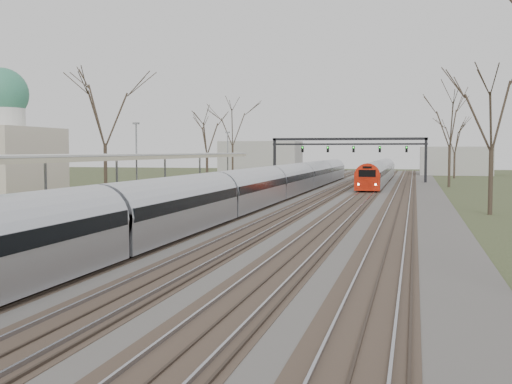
# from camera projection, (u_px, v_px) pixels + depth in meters

# --- Properties ---
(track_bed) EXTENTS (24.00, 160.00, 0.22)m
(track_bed) POSITION_uv_depth(u_px,v_px,m) (315.00, 197.00, 58.46)
(track_bed) COLOR #474442
(track_bed) RESTS_ON ground
(platform) EXTENTS (3.50, 69.00, 1.00)m
(platform) POSITION_uv_depth(u_px,v_px,m) (140.00, 207.00, 43.72)
(platform) COLOR #9E9B93
(platform) RESTS_ON ground
(canopy) EXTENTS (4.10, 50.00, 3.11)m
(canopy) POSITION_uv_depth(u_px,v_px,m) (109.00, 157.00, 39.13)
(canopy) COLOR slate
(canopy) RESTS_ON platform
(signal_gantry) EXTENTS (21.00, 0.59, 6.08)m
(signal_gantry) POSITION_uv_depth(u_px,v_px,m) (348.00, 146.00, 87.19)
(signal_gantry) COLOR black
(signal_gantry) RESTS_ON ground
(tree_west_far) EXTENTS (5.50, 5.50, 11.33)m
(tree_west_far) POSITION_uv_depth(u_px,v_px,m) (105.00, 108.00, 55.32)
(tree_west_far) COLOR #2D231C
(tree_west_far) RESTS_ON ground
(tree_east_far) EXTENTS (5.00, 5.00, 10.30)m
(tree_east_far) POSITION_uv_depth(u_px,v_px,m) (492.00, 105.00, 42.11)
(tree_east_far) COLOR #2D231C
(tree_east_far) RESTS_ON ground
(train_near) EXTENTS (2.62, 90.21, 3.05)m
(train_near) POSITION_uv_depth(u_px,v_px,m) (271.00, 185.00, 53.19)
(train_near) COLOR #AFB2B9
(train_near) RESTS_ON ground
(train_far) EXTENTS (2.62, 45.21, 3.05)m
(train_far) POSITION_uv_depth(u_px,v_px,m) (379.00, 172.00, 85.58)
(train_far) COLOR #AFB2B9
(train_far) RESTS_ON ground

